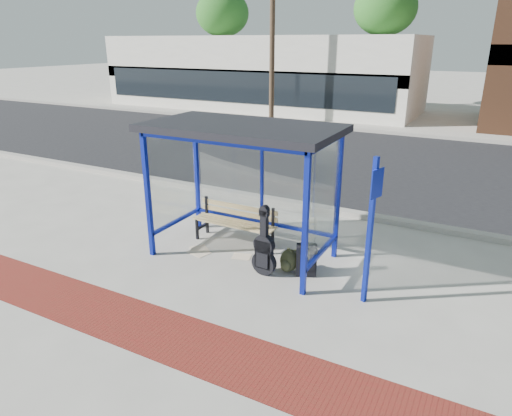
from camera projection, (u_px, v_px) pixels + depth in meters
The scene contains 19 objects.
ground at pixel (243, 255), 8.43m from camera, with size 120.00×120.00×0.00m, color #B2ADA0.
brick_paver_strip at pixel (150, 328), 6.27m from camera, with size 60.00×1.00×0.01m, color maroon.
curb_near at pixel (303, 205), 10.82m from camera, with size 60.00×0.25×0.12m, color gray.
street_asphalt at pixel (362, 161), 15.06m from camera, with size 60.00×10.00×0.00m, color black.
curb_far at pixel (395, 133), 19.27m from camera, with size 60.00×0.25×0.12m, color gray.
far_sidewalk at pixel (404, 127), 20.87m from camera, with size 60.00×4.00×0.01m, color #B2ADA0.
bus_shelter at pixel (244, 144), 7.78m from camera, with size 3.30×1.80×2.42m.
storefront_white at pixel (260, 72), 26.62m from camera, with size 18.00×6.04×4.00m.
tree_left at pixel (222, 14), 30.96m from camera, with size 3.60×3.60×7.03m.
tree_mid at pixel (385, 9), 26.11m from camera, with size 3.60×3.60×7.03m.
utility_pole_west at pixel (272, 32), 20.77m from camera, with size 1.60×0.24×8.00m.
bench at pixel (235, 221), 8.84m from camera, with size 1.68×0.42×0.79m.
guitar_bag at pixel (264, 251), 7.61m from camera, with size 0.43×0.15×1.16m.
suitcase at pixel (306, 260), 7.64m from camera, with size 0.40×0.33×0.59m.
backpack at pixel (289, 261), 7.79m from camera, with size 0.35×0.32×0.40m.
sign_post at pixel (371, 224), 6.51m from camera, with size 0.13×0.27×2.26m.
newspaper_a at pixel (199, 252), 8.53m from camera, with size 0.38×0.30×0.01m, color white.
newspaper_b at pixel (200, 250), 8.65m from camera, with size 0.39×0.31×0.01m, color white.
newspaper_c at pixel (242, 257), 8.37m from camera, with size 0.34×0.27×0.01m, color white.
Camera 1 is at (3.78, -6.61, 3.73)m, focal length 32.00 mm.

